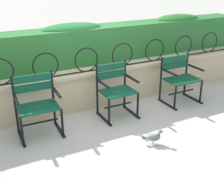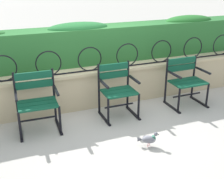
{
  "view_description": "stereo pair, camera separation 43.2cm",
  "coord_description": "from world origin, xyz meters",
  "px_view_note": "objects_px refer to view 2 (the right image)",
  "views": [
    {
      "loc": [
        -1.92,
        -3.63,
        2.25
      ],
      "look_at": [
        0.0,
        0.07,
        0.55
      ],
      "focal_mm": 46.85,
      "sensor_mm": 36.0,
      "label": 1
    },
    {
      "loc": [
        -1.53,
        -3.81,
        2.25
      ],
      "look_at": [
        0.0,
        0.07,
        0.55
      ],
      "focal_mm": 46.85,
      "sensor_mm": 36.0,
      "label": 2
    }
  ],
  "objects_px": {
    "park_chair_left": "(37,100)",
    "pigeon_near_chairs": "(148,139)",
    "park_chair_right": "(186,80)",
    "park_chair_centre": "(117,89)"
  },
  "relations": [
    {
      "from": "park_chair_right",
      "to": "pigeon_near_chairs",
      "type": "height_order",
      "value": "park_chair_right"
    },
    {
      "from": "park_chair_left",
      "to": "pigeon_near_chairs",
      "type": "distance_m",
      "value": 1.73
    },
    {
      "from": "park_chair_left",
      "to": "park_chair_right",
      "type": "xyz_separation_m",
      "value": [
        2.58,
        -0.05,
        -0.01
      ]
    },
    {
      "from": "park_chair_centre",
      "to": "pigeon_near_chairs",
      "type": "bearing_deg",
      "value": -88.24
    },
    {
      "from": "park_chair_centre",
      "to": "pigeon_near_chairs",
      "type": "relative_size",
      "value": 3.16
    },
    {
      "from": "park_chair_left",
      "to": "pigeon_near_chairs",
      "type": "height_order",
      "value": "park_chair_left"
    },
    {
      "from": "park_chair_centre",
      "to": "park_chair_left",
      "type": "bearing_deg",
      "value": 179.43
    },
    {
      "from": "park_chair_left",
      "to": "park_chair_centre",
      "type": "xyz_separation_m",
      "value": [
        1.29,
        -0.01,
        -0.01
      ]
    },
    {
      "from": "park_chair_right",
      "to": "pigeon_near_chairs",
      "type": "relative_size",
      "value": 3.02
    },
    {
      "from": "park_chair_right",
      "to": "park_chair_left",
      "type": "bearing_deg",
      "value": 178.9
    }
  ]
}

